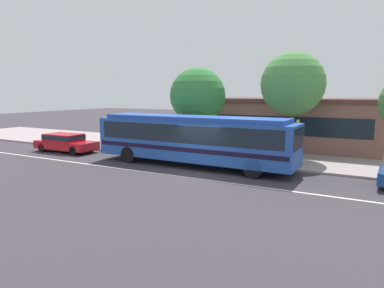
# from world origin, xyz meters

# --- Properties ---
(ground_plane) EXTENTS (120.00, 120.00, 0.00)m
(ground_plane) POSITION_xyz_m (0.00, 0.00, 0.00)
(ground_plane) COLOR #3A343B
(sidewalk_slab) EXTENTS (60.00, 8.00, 0.12)m
(sidewalk_slab) POSITION_xyz_m (0.00, 7.07, 0.06)
(sidewalk_slab) COLOR #A39193
(sidewalk_slab) RESTS_ON ground_plane
(lane_stripe_center) EXTENTS (56.00, 0.16, 0.01)m
(lane_stripe_center) POSITION_xyz_m (0.00, -0.80, 0.00)
(lane_stripe_center) COLOR silver
(lane_stripe_center) RESTS_ON ground_plane
(transit_bus) EXTENTS (11.95, 2.62, 2.89)m
(transit_bus) POSITION_xyz_m (-1.06, 1.72, 1.68)
(transit_bus) COLOR #234EA6
(transit_bus) RESTS_ON ground_plane
(sedan_behind_bus) EXTENTS (4.66, 1.98, 1.29)m
(sedan_behind_bus) POSITION_xyz_m (-11.40, 1.65, 0.73)
(sedan_behind_bus) COLOR red
(sedan_behind_bus) RESTS_ON ground_plane
(pedestrian_waiting_near_sign) EXTENTS (0.48, 0.48, 1.61)m
(pedestrian_waiting_near_sign) POSITION_xyz_m (2.95, 3.75, 1.06)
(pedestrian_waiting_near_sign) COLOR #2C3438
(pedestrian_waiting_near_sign) RESTS_ON sidewalk_slab
(pedestrian_walking_along_curb) EXTENTS (0.46, 0.46, 1.71)m
(pedestrian_walking_along_curb) POSITION_xyz_m (-1.47, 4.13, 1.12)
(pedestrian_walking_along_curb) COLOR #6F5B5C
(pedestrian_walking_along_curb) RESTS_ON sidewalk_slab
(bus_stop_sign) EXTENTS (0.08, 0.44, 2.64)m
(bus_stop_sign) POSITION_xyz_m (4.42, 3.55, 1.80)
(bus_stop_sign) COLOR gray
(bus_stop_sign) RESTS_ON sidewalk_slab
(street_tree_near_stop) EXTENTS (3.80, 3.80, 5.78)m
(street_tree_near_stop) POSITION_xyz_m (-2.68, 5.49, 3.99)
(street_tree_near_stop) COLOR brown
(street_tree_near_stop) RESTS_ON sidewalk_slab
(street_tree_mid_block) EXTENTS (3.94, 3.94, 6.59)m
(street_tree_mid_block) POSITION_xyz_m (3.43, 6.50, 4.73)
(street_tree_mid_block) COLOR brown
(street_tree_mid_block) RESTS_ON sidewalk_slab
(station_building) EXTENTS (14.97, 9.25, 3.79)m
(station_building) POSITION_xyz_m (1.38, 12.74, 1.90)
(station_building) COLOR #8E5E53
(station_building) RESTS_ON ground_plane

